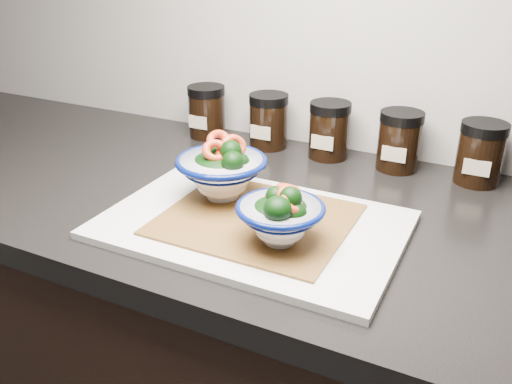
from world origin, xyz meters
The scene contains 10 objects.
countertop centered at (0.00, 1.45, 0.88)m, with size 3.50×0.60×0.04m, color black.
cutting_board centered at (-0.13, 1.35, 0.91)m, with size 0.45×0.30×0.01m, color silver.
bamboo_mat centered at (-0.12, 1.36, 0.91)m, with size 0.28×0.24×0.00m, color olive.
bowl_left centered at (-0.20, 1.40, 0.96)m, with size 0.15×0.15×0.12m.
bowl_right centered at (-0.06, 1.31, 0.96)m, with size 0.13×0.13×0.09m.
spice_jar_a centered at (-0.41, 1.69, 0.96)m, with size 0.08×0.08×0.11m.
spice_jar_b centered at (-0.26, 1.69, 0.96)m, with size 0.08×0.08×0.11m.
spice_jar_c centered at (-0.12, 1.69, 0.96)m, with size 0.08×0.08×0.11m.
spice_jar_d centered at (0.02, 1.69, 0.96)m, with size 0.08×0.08×0.11m.
spice_jar_e centered at (0.16, 1.69, 0.96)m, with size 0.08×0.08×0.11m.
Camera 1 is at (0.20, 0.70, 1.31)m, focal length 38.00 mm.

